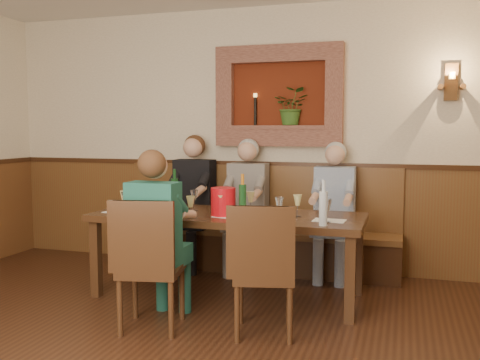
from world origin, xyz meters
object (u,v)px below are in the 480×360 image
Objects in this scene: person_bench_left at (192,213)px; wine_bottle_green_b at (175,192)px; chair_near_left at (151,291)px; person_bench_right at (333,223)px; dining_table at (228,222)px; bench at (256,239)px; person_bench_mid at (246,217)px; person_chair_front at (159,252)px; water_bottle at (323,207)px; chair_near_right at (264,297)px; wine_bottle_green_a at (243,199)px; spittoon_bucket at (223,202)px.

wine_bottle_green_b is at bearing -81.76° from person_bench_left.
person_bench_right is at bearing 46.02° from chair_near_left.
dining_table is 1.01m from bench.
person_chair_front is at bearing -97.69° from person_bench_mid.
person_bench_left is 1.05× the size of person_bench_right.
chair_near_left is at bearing -77.36° from person_bench_left.
water_bottle is at bearing -36.45° from person_bench_left.
person_bench_right is (0.83, 0.84, -0.11)m from dining_table.
person_bench_left is (-1.23, 1.63, 0.31)m from chair_near_right.
wine_bottle_green_a is (0.47, 0.82, 0.61)m from chair_near_left.
chair_near_left is 2.71× the size of wine_bottle_green_a.
person_bench_left is at bearing 132.36° from wine_bottle_green_a.
person_bench_left is 2.00m from water_bottle.
chair_near_right is 0.68× the size of person_bench_left.
person_bench_right reaches higher than chair_near_right.
person_bench_mid is at bearing 51.30° from wine_bottle_green_b.
person_bench_left is 4.00× the size of water_bottle.
person_bench_left is 0.61m from person_bench_mid.
chair_near_right is at bearing -72.61° from bench.
person_bench_left is at bearing 113.82° from chair_near_right.
person_bench_right is at bearing 66.61° from chair_near_right.
bench is 2.14× the size of person_bench_mid.
person_bench_right is at bearing 0.08° from person_bench_left.
person_chair_front reaches higher than bench.
wine_bottle_green_b is (-0.52, -0.65, 0.32)m from person_bench_mid.
person_chair_front is 0.89m from wine_bottle_green_a.
person_bench_mid is at bearing 104.94° from wine_bottle_green_a.
spittoon_bucket reaches higher than chair_near_right.
dining_table is 0.80× the size of bench.
person_bench_left is 5.88× the size of spittoon_bucket.
wine_bottle_green_b is at bearing 152.75° from spittoon_bucket.
person_bench_mid is (0.61, 0.00, -0.02)m from person_bench_left.
wine_bottle_green_b is at bearing -128.70° from person_bench_mid.
bench is 12.26× the size of spittoon_bucket.
chair_near_left is 1.81m from person_bench_mid.
spittoon_bucket is (0.69, -0.95, 0.28)m from person_bench_left.
person_bench_right is (0.91, 0.00, -0.01)m from person_bench_mid.
dining_table is 1.05m from chair_near_left.
person_bench_left is 3.87× the size of wine_bottle_green_b.
wine_bottle_green_b is at bearing 158.56° from wine_bottle_green_a.
person_bench_mid is at bearing -179.94° from person_bench_right.
person_chair_front reaches higher than spittoon_bucket.
spittoon_bucket is at bearing 115.51° from chair_near_right.
person_bench_left is at bearing -171.27° from bench.
person_bench_mid is (-0.08, -0.10, 0.25)m from bench.
person_bench_right is (0.83, -0.10, 0.24)m from bench.
water_bottle is (0.07, -1.18, 0.33)m from person_bench_right.
bench reaches higher than spittoon_bucket.
person_bench_mid reaches higher than spittoon_bucket.
water_bottle is (1.59, -1.17, 0.30)m from person_bench_left.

